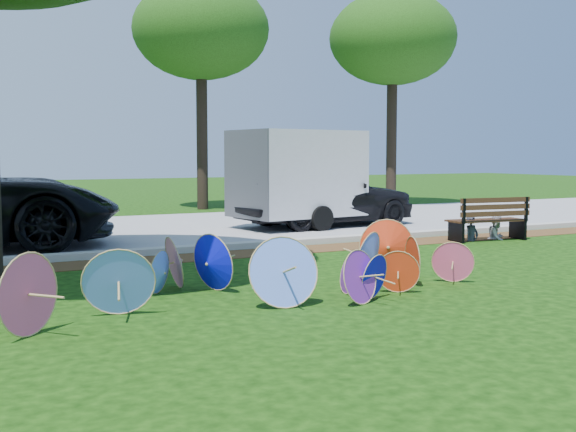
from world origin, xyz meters
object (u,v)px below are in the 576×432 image
park_bench (486,219)px  person_left (472,216)px  parasol_pile (276,267)px  dark_pickup (325,195)px  cargo_trailer (298,173)px  person_right (497,216)px

park_bench → person_left: size_ratio=1.67×
parasol_pile → dark_pickup: 9.05m
parasol_pile → park_bench: bearing=26.4°
parasol_pile → dark_pickup: size_ratio=1.38×
person_left → park_bench: bearing=-20.7°
cargo_trailer → park_bench: cargo_trailer is taller
dark_pickup → cargo_trailer: bearing=87.2°
cargo_trailer → parasol_pile: bearing=-128.3°
person_left → parasol_pile: bearing=-164.5°
park_bench → person_left: person_left is taller
parasol_pile → person_right: person_right is taller
parasol_pile → person_right: size_ratio=6.41×
dark_pickup → park_bench: bearing=-164.8°
cargo_trailer → person_right: (2.62, -4.07, -0.84)m
parasol_pile → person_left: person_left is taller
cargo_trailer → person_left: bearing=-72.6°
dark_pickup → person_left: (1.12, -4.09, -0.28)m
cargo_trailer → person_left: cargo_trailer is taller
cargo_trailer → person_right: 4.91m
parasol_pile → park_bench: size_ratio=3.72×
parasol_pile → dark_pickup: (5.15, 7.43, 0.42)m
person_left → person_right: bearing=-12.5°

